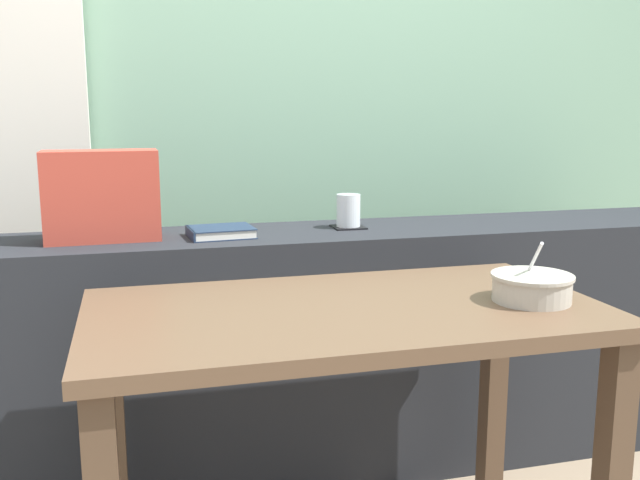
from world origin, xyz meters
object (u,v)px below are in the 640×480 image
breakfast_table (346,355)px  throw_pillow (102,196)px  juice_glass (348,212)px  coaster_square (348,227)px  closed_book (220,232)px  soup_bowl (532,287)px

breakfast_table → throw_pillow: 0.88m
throw_pillow → juice_glass: bearing=1.8°
juice_glass → throw_pillow: (-0.75, -0.02, 0.08)m
breakfast_table → juice_glass: bearing=72.3°
coaster_square → throw_pillow: size_ratio=0.31×
breakfast_table → coaster_square: bearing=72.3°
juice_glass → closed_book: bearing=-172.5°
soup_bowl → breakfast_table: bearing=170.3°
breakfast_table → juice_glass: (0.20, 0.64, 0.24)m
breakfast_table → throw_pillow: size_ratio=3.67×
breakfast_table → closed_book: 0.66m
throw_pillow → soup_bowl: throw_pillow is taller
throw_pillow → soup_bowl: (0.98, -0.69, -0.17)m
breakfast_table → coaster_square: size_ratio=11.74×
juice_glass → throw_pillow: 0.75m
breakfast_table → throw_pillow: bearing=131.5°
soup_bowl → juice_glass: bearing=107.6°
soup_bowl → closed_book: bearing=134.3°
coaster_square → closed_book: bearing=-172.5°
throw_pillow → soup_bowl: 1.21m
breakfast_table → soup_bowl: 0.46m
coaster_square → juice_glass: bearing=0.0°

